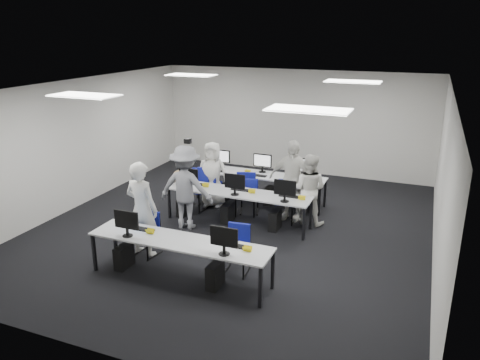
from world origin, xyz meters
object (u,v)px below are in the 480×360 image
at_px(chair_3, 246,201).
at_px(chair_4, 285,209).
at_px(chair_0, 147,241).
at_px(chair_1, 236,258).
at_px(chair_7, 291,203).
at_px(student_3, 292,180).
at_px(student_0, 142,209).
at_px(student_2, 213,175).
at_px(chair_2, 197,197).
at_px(photographer, 186,188).
at_px(student_1, 309,189).
at_px(desk_front, 179,243).
at_px(chair_6, 249,201).
at_px(desk_mid, 238,194).
at_px(chair_5, 210,192).

bearing_deg(chair_3, chair_4, -22.93).
bearing_deg(chair_0, chair_1, 8.13).
bearing_deg(chair_4, chair_7, 85.14).
bearing_deg(student_3, chair_4, -103.79).
height_order(student_0, student_2, student_0).
bearing_deg(chair_0, chair_3, 77.34).
bearing_deg(chair_1, chair_0, 174.99).
height_order(chair_2, photographer, photographer).
height_order(chair_7, student_1, student_1).
bearing_deg(student_2, chair_7, -3.65).
bearing_deg(chair_4, desk_front, -110.25).
xyz_separation_m(student_1, student_3, (-0.42, 0.09, 0.12)).
distance_m(chair_7, student_3, 0.68).
relative_size(chair_1, student_2, 0.54).
relative_size(desk_front, chair_6, 3.68).
bearing_deg(chair_0, desk_mid, 70.41).
relative_size(desk_mid, photographer, 1.77).
relative_size(chair_0, chair_1, 0.97).
relative_size(chair_6, student_0, 0.48).
relative_size(chair_0, chair_6, 0.96).
distance_m(desk_front, chair_3, 3.24).
height_order(chair_0, student_1, student_1).
distance_m(chair_2, chair_3, 1.19).
relative_size(chair_0, chair_4, 0.92).
distance_m(chair_2, student_2, 0.65).
distance_m(desk_front, photographer, 2.22).
distance_m(chair_2, student_1, 2.69).
xyz_separation_m(chair_6, student_0, (-1.09, -2.74, 0.64)).
distance_m(chair_5, student_2, 0.51).
height_order(chair_5, photographer, photographer).
distance_m(chair_4, student_2, 1.97).
distance_m(chair_3, student_1, 1.55).
height_order(chair_5, student_3, student_3).
xyz_separation_m(desk_front, student_2, (-0.97, 3.37, 0.11)).
xyz_separation_m(student_3, photographer, (-1.93, -1.31, -0.00)).
distance_m(chair_7, student_1, 0.77).
height_order(student_1, photographer, photographer).
height_order(chair_3, chair_7, chair_3).
bearing_deg(student_2, chair_1, -66.16).
bearing_deg(student_0, desk_front, 158.19).
distance_m(student_2, student_3, 1.96).
xyz_separation_m(chair_1, student_3, (0.20, 2.71, 0.64)).
distance_m(desk_front, student_0, 1.27).
distance_m(chair_0, student_2, 2.83).
bearing_deg(chair_5, chair_4, -15.22).
bearing_deg(chair_4, student_1, 7.67).
relative_size(chair_2, student_1, 0.60).
bearing_deg(chair_0, desk_front, -21.59).
height_order(chair_6, chair_7, chair_6).
distance_m(student_2, photographer, 1.38).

